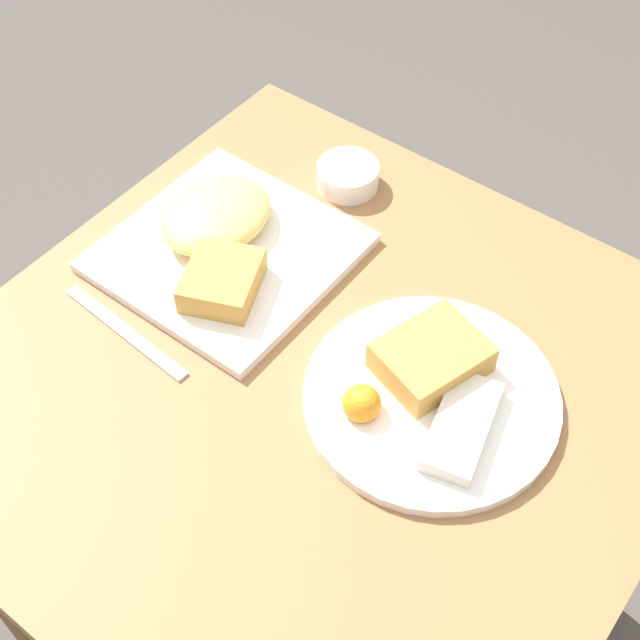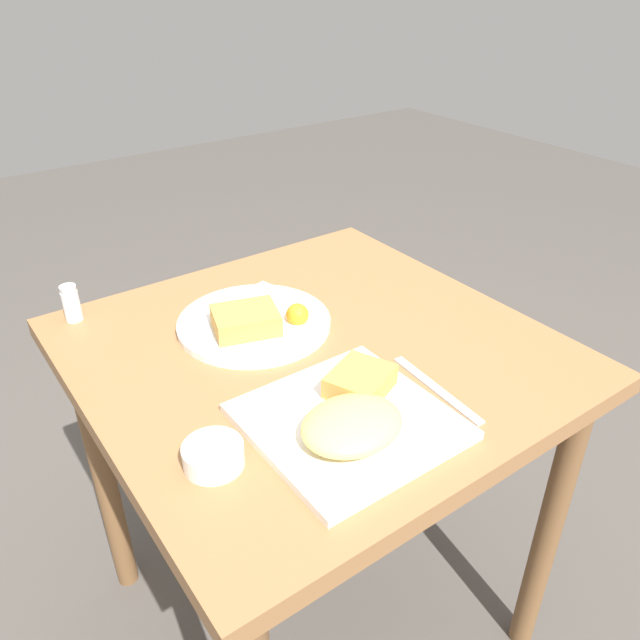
{
  "view_description": "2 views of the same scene",
  "coord_description": "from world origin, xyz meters",
  "px_view_note": "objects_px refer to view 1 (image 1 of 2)",
  "views": [
    {
      "loc": [
        0.48,
        0.37,
        1.61
      ],
      "look_at": [
        -0.04,
        -0.02,
        0.82
      ],
      "focal_mm": 50.0,
      "sensor_mm": 36.0,
      "label": 1
    },
    {
      "loc": [
        -0.55,
        -0.78,
        1.39
      ],
      "look_at": [
        0.03,
        0.02,
        0.8
      ],
      "focal_mm": 35.0,
      "sensor_mm": 36.0,
      "label": 2
    }
  ],
  "objects_px": {
    "plate_oval_far": "(431,391)",
    "sauce_ramekin": "(348,175)",
    "plate_square_near": "(223,242)",
    "butter_knife": "(125,332)"
  },
  "relations": [
    {
      "from": "plate_oval_far",
      "to": "sauce_ramekin",
      "type": "xyz_separation_m",
      "value": [
        -0.23,
        -0.29,
        0.0
      ]
    },
    {
      "from": "plate_square_near",
      "to": "plate_oval_far",
      "type": "relative_size",
      "value": 0.97
    },
    {
      "from": "plate_oval_far",
      "to": "sauce_ramekin",
      "type": "relative_size",
      "value": 3.39
    },
    {
      "from": "sauce_ramekin",
      "to": "butter_knife",
      "type": "xyz_separation_m",
      "value": [
        0.38,
        -0.06,
        -0.02
      ]
    },
    {
      "from": "plate_square_near",
      "to": "plate_oval_far",
      "type": "height_order",
      "value": "plate_square_near"
    },
    {
      "from": "plate_square_near",
      "to": "plate_oval_far",
      "type": "distance_m",
      "value": 0.34
    },
    {
      "from": "plate_oval_far",
      "to": "sauce_ramekin",
      "type": "distance_m",
      "value": 0.37
    },
    {
      "from": "plate_oval_far",
      "to": "sauce_ramekin",
      "type": "bearing_deg",
      "value": -129.17
    },
    {
      "from": "plate_square_near",
      "to": "butter_knife",
      "type": "distance_m",
      "value": 0.17
    },
    {
      "from": "plate_oval_far",
      "to": "sauce_ramekin",
      "type": "height_order",
      "value": "plate_oval_far"
    }
  ]
}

